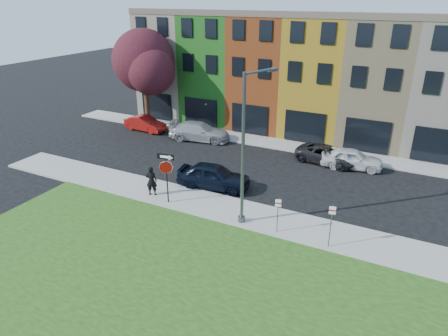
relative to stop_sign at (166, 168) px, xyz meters
The scene contains 15 objects.
ground 5.32m from the stop_sign, 26.65° to the right, with size 120.00×120.00×0.00m, color black.
sidewalk_near 6.72m from the stop_sign, ahead, with size 40.00×3.00×0.12m, color gray.
sidewalk_far 13.13m from the stop_sign, 84.41° to the left, with size 40.00×2.40×0.12m, color gray.
rowhouse_block 19.31m from the stop_sign, 84.72° to the left, with size 30.00×10.12×10.00m.
stop_sign is the anchor object (origin of this frame).
man 1.97m from the stop_sign, 165.21° to the left, with size 0.82×0.69×1.90m, color black.
sedan_near 3.85m from the stop_sign, 66.71° to the left, with size 5.02×2.59×1.63m, color black.
parked_car_red 14.82m from the stop_sign, 132.28° to the left, with size 4.20×1.69×1.36m, color maroon.
parked_car_silver 11.77m from the stop_sign, 110.63° to the left, with size 5.66×3.20×1.55m, color #9FA0A3.
parked_car_dark 12.97m from the stop_sign, 56.74° to the left, with size 4.93×2.71×1.31m, color black.
parked_car_white 13.88m from the stop_sign, 50.13° to the left, with size 4.58×2.47×1.48m, color silver.
street_lamp 5.32m from the stop_sign, ahead, with size 1.09×2.49×8.19m.
parking_sign_a 7.06m from the stop_sign, ahead, with size 0.31×0.12×2.00m.
parking_sign_b 9.79m from the stop_sign, ahead, with size 0.32×0.11×2.40m.
tree_purple 16.35m from the stop_sign, 130.47° to the left, with size 6.73×5.89×8.88m.
Camera 1 is at (8.39, -15.38, 11.70)m, focal length 32.00 mm.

